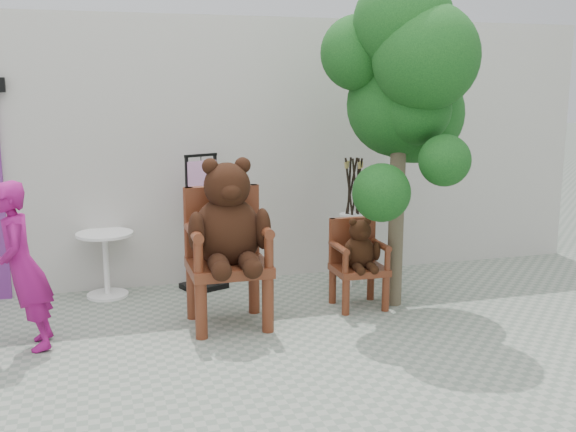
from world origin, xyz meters
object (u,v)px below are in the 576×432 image
object	(u,v)px
cafe_table	(106,257)
display_stand	(203,238)
tree	(406,86)
chair_big	(228,232)
person	(23,267)
chair_small	(358,254)
stool_bucket	(352,229)

from	to	relation	value
cafe_table	display_stand	bearing A→B (deg)	-0.19
display_stand	tree	distance (m)	2.73
chair_big	person	bearing A→B (deg)	-176.53
chair_small	person	bearing A→B (deg)	-175.13
chair_small	person	size ratio (longest dim) A/B	0.64
person	display_stand	distance (m)	2.20
chair_big	person	distance (m)	1.80
chair_big	display_stand	size ratio (longest dim) A/B	1.05
person	stool_bucket	bearing A→B (deg)	104.02
person	display_stand	bearing A→B (deg)	124.16
chair_big	stool_bucket	bearing A→B (deg)	30.20
display_stand	stool_bucket	distance (m)	1.69
person	cafe_table	size ratio (longest dim) A/B	2.07
person	stool_bucket	distance (m)	3.57
chair_small	display_stand	size ratio (longest dim) A/B	0.62
chair_small	display_stand	xyz separation A→B (m)	(-1.43, 1.06, 0.03)
display_stand	tree	size ratio (longest dim) A/B	0.46
chair_big	stool_bucket	size ratio (longest dim) A/B	1.10
cafe_table	tree	world-z (taller)	tree
tree	display_stand	bearing A→B (deg)	148.81
chair_big	display_stand	bearing A→B (deg)	92.06
chair_small	stool_bucket	bearing A→B (deg)	72.92
cafe_table	person	bearing A→B (deg)	-117.52
tree	cafe_table	bearing A→B (deg)	158.79
stool_bucket	display_stand	bearing A→B (deg)	170.60
person	chair_big	bearing A→B (deg)	90.33
tree	stool_bucket	bearing A→B (deg)	102.84
stool_bucket	chair_big	bearing A→B (deg)	-149.80
chair_big	person	size ratio (longest dim) A/B	1.09
chair_small	display_stand	distance (m)	1.78
cafe_table	tree	distance (m)	3.60
person	cafe_table	bearing A→B (deg)	149.35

